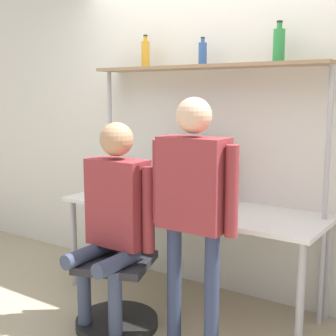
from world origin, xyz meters
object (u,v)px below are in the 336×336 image
at_px(laptop, 166,198).
at_px(cell_phone, 200,212).
at_px(bottle_amber, 146,54).
at_px(bottle_green, 279,45).
at_px(person_standing, 193,194).
at_px(monitor, 192,170).
at_px(person_seated, 114,209).
at_px(office_chair, 118,284).
at_px(bottle_blue, 203,53).

height_order(laptop, cell_phone, laptop).
height_order(bottle_amber, bottle_green, bottle_green).
relative_size(person_standing, bottle_green, 5.73).
height_order(laptop, bottle_green, bottle_green).
relative_size(laptop, cell_phone, 2.37).
height_order(monitor, person_seated, person_seated).
xyz_separation_m(laptop, office_chair, (-0.08, -0.46, -0.53)).
relative_size(cell_phone, person_standing, 0.10).
xyz_separation_m(laptop, person_standing, (0.51, -0.45, 0.17)).
distance_m(monitor, cell_phone, 0.48).
xyz_separation_m(office_chair, person_seated, (0.01, -0.04, 0.54)).
bearing_deg(bottle_blue, bottle_green, -0.00).
xyz_separation_m(laptop, cell_phone, (0.29, -0.00, -0.06)).
bearing_deg(bottle_amber, person_standing, -39.86).
relative_size(laptop, office_chair, 0.38).
distance_m(office_chair, bottle_green, 1.96).
xyz_separation_m(laptop, person_seated, (-0.06, -0.50, 0.01)).
bearing_deg(laptop, person_standing, -41.67).
bearing_deg(bottle_green, monitor, 179.69).
distance_m(office_chair, bottle_amber, 1.82).
bearing_deg(cell_phone, laptop, 179.41).
height_order(cell_phone, person_standing, person_standing).
height_order(person_standing, bottle_green, bottle_green).
distance_m(laptop, person_standing, 0.70).
bearing_deg(bottle_blue, laptop, -109.66).
height_order(laptop, bottle_blue, bottle_blue).
relative_size(office_chair, bottle_amber, 3.64).
relative_size(bottle_green, bottle_blue, 1.33).
xyz_separation_m(person_seated, bottle_blue, (0.18, 0.82, 1.05)).
bearing_deg(person_seated, person_standing, 4.96).
relative_size(cell_phone, bottle_green, 0.55).
distance_m(office_chair, bottle_blue, 1.78).
bearing_deg(cell_phone, person_seated, -125.41).
height_order(person_seated, person_standing, person_standing).
xyz_separation_m(monitor, laptop, (-0.02, -0.32, -0.17)).
height_order(cell_phone, person_seated, person_seated).
xyz_separation_m(cell_phone, person_seated, (-0.36, -0.50, 0.07)).
height_order(monitor, bottle_amber, bottle_amber).
xyz_separation_m(cell_phone, office_chair, (-0.37, -0.46, -0.47)).
xyz_separation_m(bottle_amber, bottle_blue, (0.53, -0.00, -0.02)).
bearing_deg(person_seated, bottle_amber, 113.19).
relative_size(laptop, bottle_green, 1.31).
height_order(cell_phone, bottle_blue, bottle_blue).
relative_size(person_seated, bottle_blue, 6.81).
bearing_deg(laptop, monitor, 85.70).
bearing_deg(laptop, person_seated, -97.33).
bearing_deg(person_seated, bottle_blue, 77.72).
distance_m(monitor, laptop, 0.37).
bearing_deg(person_seated, monitor, 83.86).
bearing_deg(person_seated, cell_phone, 54.59).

